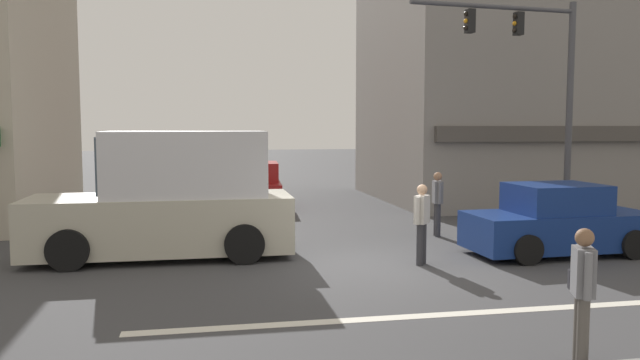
{
  "coord_description": "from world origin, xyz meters",
  "views": [
    {
      "loc": [
        -3.38,
        -12.25,
        2.89
      ],
      "look_at": [
        -0.62,
        2.0,
        1.6
      ],
      "focal_mm": 35.0,
      "sensor_mm": 36.0,
      "label": 1
    }
  ],
  "objects_px": {
    "box_truck_crossing_center": "(171,200)",
    "sedan_waiting_far": "(255,187)",
    "traffic_light_mast": "(540,77)",
    "sedan_crossing_leftbound": "(558,223)",
    "pedestrian_mid_crossing": "(422,219)",
    "pedestrian_foreground_with_bag": "(583,287)",
    "pedestrian_far_side": "(437,200)"
  },
  "relations": [
    {
      "from": "traffic_light_mast",
      "to": "box_truck_crossing_center",
      "type": "distance_m",
      "value": 10.24
    },
    {
      "from": "sedan_waiting_far",
      "to": "box_truck_crossing_center",
      "type": "relative_size",
      "value": 0.75
    },
    {
      "from": "pedestrian_foreground_with_bag",
      "to": "pedestrian_mid_crossing",
      "type": "relative_size",
      "value": 1.0
    },
    {
      "from": "sedan_crossing_leftbound",
      "to": "traffic_light_mast",
      "type": "bearing_deg",
      "value": 68.34
    },
    {
      "from": "sedan_crossing_leftbound",
      "to": "pedestrian_foreground_with_bag",
      "type": "height_order",
      "value": "pedestrian_foreground_with_bag"
    },
    {
      "from": "sedan_crossing_leftbound",
      "to": "pedestrian_mid_crossing",
      "type": "bearing_deg",
      "value": -172.95
    },
    {
      "from": "pedestrian_foreground_with_bag",
      "to": "sedan_waiting_far",
      "type": "bearing_deg",
      "value": 99.52
    },
    {
      "from": "sedan_crossing_leftbound",
      "to": "pedestrian_mid_crossing",
      "type": "distance_m",
      "value": 3.4
    },
    {
      "from": "pedestrian_mid_crossing",
      "to": "pedestrian_foreground_with_bag",
      "type": "bearing_deg",
      "value": -90.1
    },
    {
      "from": "traffic_light_mast",
      "to": "sedan_crossing_leftbound",
      "type": "xyz_separation_m",
      "value": [
        -1.2,
        -3.01,
        -3.46
      ]
    },
    {
      "from": "traffic_light_mast",
      "to": "sedan_waiting_far",
      "type": "height_order",
      "value": "traffic_light_mast"
    },
    {
      "from": "traffic_light_mast",
      "to": "box_truck_crossing_center",
      "type": "xyz_separation_m",
      "value": [
        -9.67,
        -1.67,
        -2.92
      ]
    },
    {
      "from": "traffic_light_mast",
      "to": "sedan_crossing_leftbound",
      "type": "distance_m",
      "value": 4.75
    },
    {
      "from": "sedan_waiting_far",
      "to": "pedestrian_mid_crossing",
      "type": "distance_m",
      "value": 10.1
    },
    {
      "from": "traffic_light_mast",
      "to": "pedestrian_foreground_with_bag",
      "type": "height_order",
      "value": "traffic_light_mast"
    },
    {
      "from": "traffic_light_mast",
      "to": "pedestrian_far_side",
      "type": "distance_m",
      "value": 4.42
    },
    {
      "from": "box_truck_crossing_center",
      "to": "pedestrian_foreground_with_bag",
      "type": "distance_m",
      "value": 8.89
    },
    {
      "from": "pedestrian_mid_crossing",
      "to": "pedestrian_far_side",
      "type": "height_order",
      "value": "same"
    },
    {
      "from": "pedestrian_foreground_with_bag",
      "to": "pedestrian_mid_crossing",
      "type": "xyz_separation_m",
      "value": [
        0.01,
        5.51,
        -0.0
      ]
    },
    {
      "from": "sedan_waiting_far",
      "to": "sedan_crossing_leftbound",
      "type": "relative_size",
      "value": 1.02
    },
    {
      "from": "traffic_light_mast",
      "to": "sedan_crossing_leftbound",
      "type": "relative_size",
      "value": 1.49
    },
    {
      "from": "sedan_waiting_far",
      "to": "pedestrian_far_side",
      "type": "height_order",
      "value": "pedestrian_far_side"
    },
    {
      "from": "sedan_crossing_leftbound",
      "to": "pedestrian_mid_crossing",
      "type": "height_order",
      "value": "pedestrian_mid_crossing"
    },
    {
      "from": "box_truck_crossing_center",
      "to": "sedan_waiting_far",
      "type": "bearing_deg",
      "value": 72.38
    },
    {
      "from": "box_truck_crossing_center",
      "to": "pedestrian_far_side",
      "type": "relative_size",
      "value": 3.36
    },
    {
      "from": "box_truck_crossing_center",
      "to": "traffic_light_mast",
      "type": "bearing_deg",
      "value": 9.79
    },
    {
      "from": "traffic_light_mast",
      "to": "pedestrian_far_side",
      "type": "relative_size",
      "value": 3.71
    },
    {
      "from": "pedestrian_mid_crossing",
      "to": "sedan_waiting_far",
      "type": "bearing_deg",
      "value": 104.75
    },
    {
      "from": "pedestrian_mid_crossing",
      "to": "pedestrian_far_side",
      "type": "bearing_deg",
      "value": 63.08
    },
    {
      "from": "sedan_crossing_leftbound",
      "to": "pedestrian_mid_crossing",
      "type": "xyz_separation_m",
      "value": [
        -3.36,
        -0.42,
        0.24
      ]
    },
    {
      "from": "pedestrian_mid_crossing",
      "to": "sedan_crossing_leftbound",
      "type": "bearing_deg",
      "value": 7.05
    },
    {
      "from": "traffic_light_mast",
      "to": "pedestrian_foreground_with_bag",
      "type": "distance_m",
      "value": 10.55
    }
  ]
}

